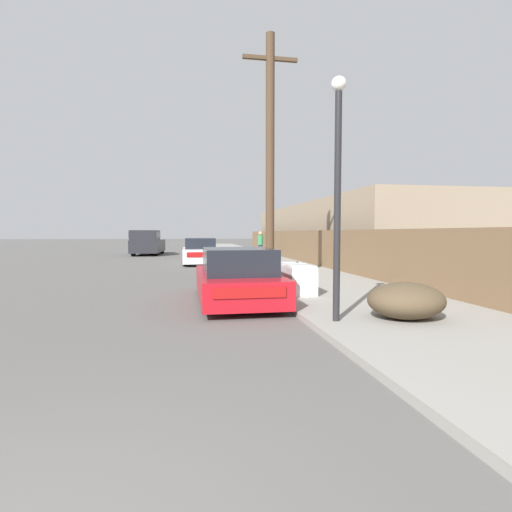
{
  "coord_description": "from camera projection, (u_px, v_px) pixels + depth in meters",
  "views": [
    {
      "loc": [
        1.06,
        -1.65,
        1.68
      ],
      "look_at": [
        3.2,
        10.63,
        0.95
      ],
      "focal_mm": 28.0,
      "sensor_mm": 36.0,
      "label": 1
    }
  ],
  "objects": [
    {
      "name": "car_parked_mid",
      "position": [
        200.0,
        252.0,
        21.4
      ],
      "size": [
        1.8,
        4.36,
        1.4
      ],
      "rotation": [
        0.0,
        0.0,
        0.0
      ],
      "color": "silver",
      "rests_on": "ground"
    },
    {
      "name": "street_lamp",
      "position": [
        338.0,
        179.0,
        6.94
      ],
      "size": [
        0.26,
        0.26,
        4.25
      ],
      "color": "#232326",
      "rests_on": "sidewalk_curb"
    },
    {
      "name": "brush_pile",
      "position": [
        406.0,
        301.0,
        7.24
      ],
      "size": [
        1.4,
        1.23,
        0.66
      ],
      "color": "brown",
      "rests_on": "sidewalk_curb"
    },
    {
      "name": "wooden_fence",
      "position": [
        315.0,
        248.0,
        19.49
      ],
      "size": [
        0.08,
        37.12,
        1.67
      ],
      "primitive_type": "cube",
      "color": "brown",
      "rests_on": "sidewalk_curb"
    },
    {
      "name": "utility_pole",
      "position": [
        270.0,
        155.0,
        13.02
      ],
      "size": [
        1.8,
        0.28,
        7.97
      ],
      "color": "#4C3826",
      "rests_on": "sidewalk_curb"
    },
    {
      "name": "building_right_house",
      "position": [
        337.0,
        232.0,
        26.87
      ],
      "size": [
        6.0,
        22.99,
        3.51
      ],
      "primitive_type": "cube",
      "color": "gray",
      "rests_on": "ground"
    },
    {
      "name": "pickup_truck",
      "position": [
        147.0,
        243.0,
        30.03
      ],
      "size": [
        2.28,
        5.42,
        1.86
      ],
      "rotation": [
        0.0,
        0.0,
        3.08
      ],
      "color": "#232328",
      "rests_on": "ground"
    },
    {
      "name": "parked_sports_car_red",
      "position": [
        237.0,
        278.0,
        9.62
      ],
      "size": [
        1.82,
        4.34,
        1.32
      ],
      "rotation": [
        0.0,
        0.0,
        -0.0
      ],
      "color": "red",
      "rests_on": "ground"
    },
    {
      "name": "sidewalk_curb",
      "position": [
        254.0,
        258.0,
        25.55
      ],
      "size": [
        4.2,
        63.0,
        0.12
      ],
      "primitive_type": "cube",
      "color": "gray",
      "rests_on": "ground"
    },
    {
      "name": "discarded_fridge",
      "position": [
        296.0,
        278.0,
        10.5
      ],
      "size": [
        0.68,
        1.75,
        0.77
      ],
      "rotation": [
        0.0,
        0.0,
        -0.01
      ],
      "color": "silver",
      "rests_on": "sidewalk_curb"
    },
    {
      "name": "pedestrian",
      "position": [
        260.0,
        244.0,
        25.4
      ],
      "size": [
        0.34,
        0.34,
        1.64
      ],
      "color": "#282D42",
      "rests_on": "sidewalk_curb"
    }
  ]
}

